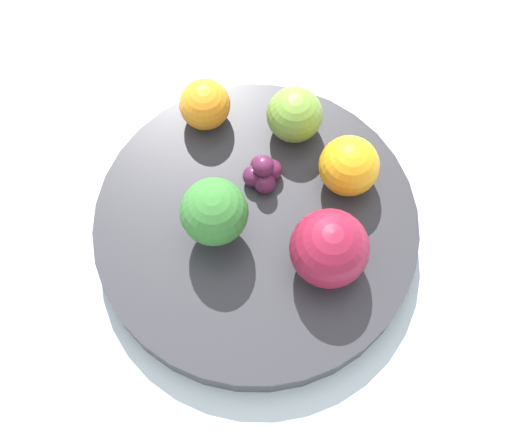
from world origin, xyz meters
TOP-DOWN VIEW (x-y plane):
  - ground_plane at (0.00, 0.00)m, footprint 6.00×6.00m
  - table_surface at (0.00, 0.00)m, footprint 1.20×1.20m
  - bowl at (0.00, 0.00)m, footprint 0.26×0.26m
  - broccoli at (-0.01, -0.03)m, footprint 0.05×0.05m
  - apple_red at (-0.06, 0.07)m, footprint 0.05×0.05m
  - apple_green at (0.05, 0.03)m, footprint 0.06×0.06m
  - orange_front at (-0.10, 0.01)m, footprint 0.04×0.04m
  - orange_back at (0.00, 0.08)m, footprint 0.05×0.05m
  - grape_cluster at (-0.03, 0.02)m, footprint 0.03×0.03m

SIDE VIEW (x-z plane):
  - ground_plane at x=0.00m, z-range 0.00..0.00m
  - table_surface at x=0.00m, z-range 0.00..0.02m
  - bowl at x=0.00m, z-range 0.02..0.05m
  - grape_cluster at x=-0.03m, z-range 0.04..0.07m
  - orange_front at x=-0.10m, z-range 0.05..0.09m
  - apple_red at x=-0.06m, z-range 0.05..0.09m
  - orange_back at x=0.00m, z-range 0.05..0.09m
  - apple_green at x=0.05m, z-range 0.05..0.10m
  - broccoli at x=-0.01m, z-range 0.05..0.11m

